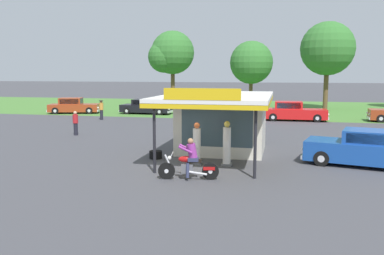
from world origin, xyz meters
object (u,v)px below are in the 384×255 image
(gas_pump_nearside, at_px, (197,145))
(parked_car_back_row_centre, at_px, (146,107))
(parked_car_back_row_centre_left, at_px, (293,112))
(bystander_admiring_sedan, at_px, (76,123))
(gas_pump_offside, at_px, (227,145))
(spare_tire_stack, at_px, (156,155))
(bystander_chatting_near_pumps, at_px, (101,109))
(parked_car_back_row_far_right, at_px, (217,110))
(parked_car_second_row_spare, at_px, (73,106))
(featured_classic_sedan, at_px, (366,149))
(motorcycle_with_rider, at_px, (189,162))

(gas_pump_nearside, xyz_separation_m, parked_car_back_row_centre, (-9.36, 20.28, -0.18))
(parked_car_back_row_centre_left, xyz_separation_m, bystander_admiring_sedan, (-13.86, -11.29, 0.09))
(gas_pump_offside, distance_m, spare_tire_stack, 3.60)
(bystander_chatting_near_pumps, xyz_separation_m, spare_tire_stack, (9.31, -13.92, -0.72))
(parked_car_back_row_far_right, distance_m, spare_tire_stack, 18.18)
(parked_car_second_row_spare, bearing_deg, gas_pump_nearside, -49.19)
(featured_classic_sedan, bearing_deg, gas_pump_offside, -167.88)
(featured_classic_sedan, height_order, parked_car_second_row_spare, featured_classic_sedan)
(motorcycle_with_rider, xyz_separation_m, bystander_chatting_near_pumps, (-11.69, 17.21, 0.25))
(bystander_chatting_near_pumps, distance_m, spare_tire_stack, 16.76)
(parked_car_second_row_spare, distance_m, bystander_admiring_sedan, 14.76)
(parked_car_back_row_centre, bearing_deg, bystander_admiring_sedan, -89.83)
(parked_car_back_row_far_right, height_order, parked_car_second_row_spare, parked_car_second_row_spare)
(gas_pump_nearside, height_order, parked_car_back_row_centre, gas_pump_nearside)
(gas_pump_nearside, xyz_separation_m, motorcycle_with_rider, (0.26, -2.56, -0.19))
(gas_pump_offside, height_order, parked_car_back_row_centre_left, gas_pump_offside)
(bystander_admiring_sedan, height_order, spare_tire_stack, bystander_admiring_sedan)
(parked_car_back_row_centre, height_order, bystander_chatting_near_pumps, bystander_chatting_near_pumps)
(motorcycle_with_rider, xyz_separation_m, parked_car_second_row_spare, (-16.84, 21.77, 0.04))
(gas_pump_nearside, bearing_deg, parked_car_second_row_spare, 130.81)
(gas_pump_nearside, xyz_separation_m, spare_tire_stack, (-2.13, 0.73, -0.66))
(motorcycle_with_rider, xyz_separation_m, parked_car_back_row_far_right, (-2.42, 21.47, 0.02))
(parked_car_back_row_centre, bearing_deg, parked_car_back_row_centre_left, -10.69)
(featured_classic_sedan, distance_m, parked_car_back_row_centre, 25.22)
(gas_pump_offside, bearing_deg, spare_tire_stack, 168.03)
(gas_pump_offside, relative_size, parked_car_back_row_far_right, 0.34)
(spare_tire_stack, bearing_deg, parked_car_back_row_centre_left, 68.47)
(parked_car_second_row_spare, bearing_deg, parked_car_back_row_centre_left, -4.20)
(parked_car_second_row_spare, xyz_separation_m, spare_tire_stack, (14.45, -18.48, -0.52))
(parked_car_back_row_centre, xyz_separation_m, bystander_chatting_near_pumps, (-2.08, -5.63, 0.24))
(bystander_chatting_near_pumps, bearing_deg, parked_car_back_row_far_right, 24.65)
(motorcycle_with_rider, height_order, parked_car_back_row_centre, motorcycle_with_rider)
(gas_pump_offside, distance_m, motorcycle_with_rider, 2.78)
(parked_car_second_row_spare, relative_size, spare_tire_stack, 8.73)
(parked_car_back_row_far_right, distance_m, bystander_chatting_near_pumps, 10.20)
(parked_car_second_row_spare, height_order, parked_car_back_row_centre_left, parked_car_back_row_centre_left)
(bystander_admiring_sedan, bearing_deg, parked_car_back_row_centre, 90.17)
(motorcycle_with_rider, relative_size, featured_classic_sedan, 0.42)
(bystander_chatting_near_pumps, relative_size, spare_tire_stack, 2.80)
(parked_car_back_row_centre, bearing_deg, spare_tire_stack, -69.70)
(featured_classic_sedan, bearing_deg, spare_tire_stack, -176.75)
(parked_car_back_row_centre, distance_m, parked_car_second_row_spare, 7.30)
(bystander_chatting_near_pumps, relative_size, bystander_admiring_sedan, 1.08)
(parked_car_back_row_centre_left, bearing_deg, gas_pump_offside, -100.34)
(featured_classic_sedan, bearing_deg, parked_car_back_row_centre_left, 99.20)
(motorcycle_with_rider, bearing_deg, featured_classic_sedan, 28.83)
(featured_classic_sedan, distance_m, parked_car_back_row_centre_left, 16.61)
(parked_car_back_row_centre_left, bearing_deg, motorcycle_with_rider, -101.97)
(gas_pump_offside, bearing_deg, parked_car_back_row_far_right, 100.45)
(gas_pump_offside, bearing_deg, motorcycle_with_rider, -112.57)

